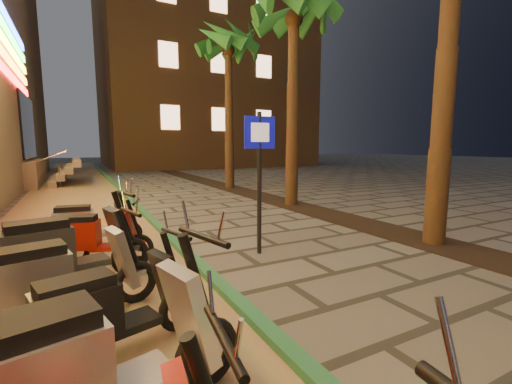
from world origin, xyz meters
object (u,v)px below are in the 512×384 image
scooter_4 (87,369)px  scooter_8 (93,236)px  scooter_5 (107,311)px  scooter_7 (64,250)px  pedestrian_sign (259,163)px  scooter_6 (60,278)px  scooter_9 (88,224)px

scooter_4 → scooter_8: 3.78m
scooter_5 → scooter_7: bearing=85.5°
pedestrian_sign → scooter_6: size_ratio=1.48×
scooter_8 → scooter_6: bearing=-83.7°
scooter_4 → scooter_9: bearing=74.4°
pedestrian_sign → scooter_9: pedestrian_sign is taller
scooter_6 → scooter_8: bearing=66.1°
scooter_4 → scooter_9: size_ratio=1.20×
scooter_8 → scooter_9: scooter_9 is taller
scooter_6 → scooter_7: 0.96m
scooter_4 → scooter_7: (-0.19, 2.81, -0.00)m
scooter_7 → scooter_9: bearing=67.6°
scooter_7 → scooter_8: bearing=55.8°
scooter_9 → scooter_8: bearing=-77.9°
scooter_5 → scooter_9: size_ratio=1.01×
scooter_7 → scooter_8: scooter_7 is taller
pedestrian_sign → scooter_5: 3.54m
scooter_5 → scooter_8: scooter_5 is taller
scooter_6 → scooter_7: (0.01, 0.96, 0.04)m
scooter_5 → scooter_8: 2.84m
scooter_4 → scooter_6: size_ratio=1.09×
scooter_4 → scooter_6: bearing=82.4°
pedestrian_sign → scooter_8: bearing=173.1°
scooter_7 → scooter_9: (0.34, 1.92, -0.09)m
scooter_6 → scooter_5: bearing=-79.8°
pedestrian_sign → scooter_9: 3.37m
pedestrian_sign → scooter_7: pedestrian_sign is taller
pedestrian_sign → scooter_4: 4.25m
scooter_6 → scooter_7: size_ratio=0.92×
scooter_8 → scooter_5: bearing=-72.5°
pedestrian_sign → scooter_6: (-3.01, -1.16, -1.09)m
scooter_4 → scooter_5: scooter_4 is taller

